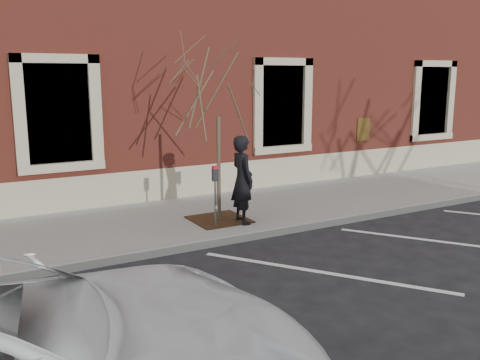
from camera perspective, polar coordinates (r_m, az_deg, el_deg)
ground at (r=10.88m, az=1.57°, el=-6.23°), size 120.00×120.00×0.00m
sidewalk_near at (r=12.33m, az=-2.65°, el=-3.77°), size 40.00×3.50×0.15m
curb_near at (r=10.82m, az=1.71°, el=-5.92°), size 40.00×0.12×0.15m
parking_stripes at (r=9.18m, az=8.80°, el=-9.73°), size 28.00×4.40×0.01m
building_civic at (r=17.48m, az=-11.98°, el=13.39°), size 40.00×8.62×8.00m
man at (r=11.22m, az=0.25°, el=0.03°), size 0.47×0.70×1.87m
parking_meter at (r=10.88m, az=-2.66°, el=-0.54°), size 0.12×0.09×1.29m
tree_grate at (r=11.64m, az=-2.24°, el=-4.23°), size 1.16×1.16×0.03m
sapling at (r=11.22m, az=-2.36°, el=9.86°), size 2.44×2.44×4.07m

